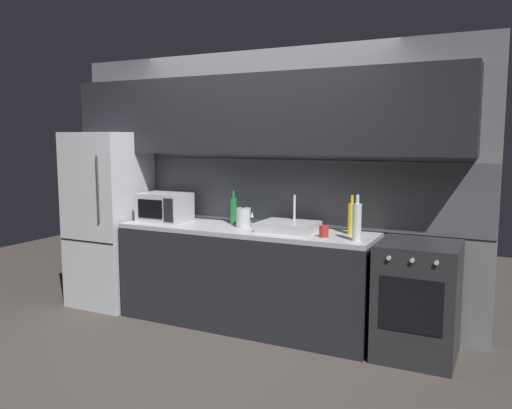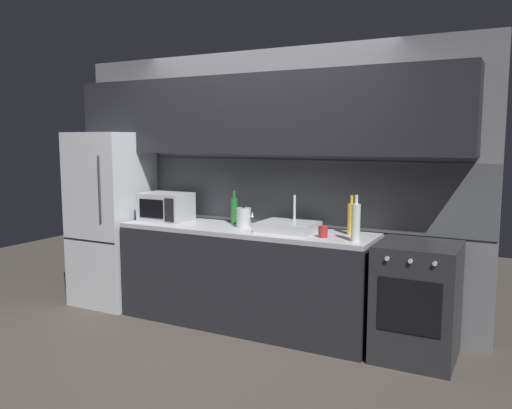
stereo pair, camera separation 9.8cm
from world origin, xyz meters
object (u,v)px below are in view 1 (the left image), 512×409
at_px(wine_bottle_green, 233,210).
at_px(oven_range, 417,300).
at_px(microwave, 165,207).
at_px(mug_red, 324,231).
at_px(kettle, 244,218).
at_px(refrigerator, 109,219).
at_px(wine_bottle_clear, 357,222).
at_px(wine_bottle_yellow, 352,218).

bearing_deg(wine_bottle_green, oven_range, -5.45).
relative_size(microwave, mug_red, 4.86).
distance_m(microwave, kettle, 0.86).
height_order(refrigerator, kettle, refrigerator).
bearing_deg(mug_red, microwave, 175.87).
height_order(wine_bottle_clear, wine_bottle_yellow, wine_bottle_clear).
bearing_deg(mug_red, kettle, 170.99).
xyz_separation_m(microwave, wine_bottle_yellow, (1.81, 0.11, -0.00)).
bearing_deg(oven_range, wine_bottle_clear, -162.95).
bearing_deg(wine_bottle_clear, mug_red, 171.98).
bearing_deg(wine_bottle_green, mug_red, -15.07).
distance_m(wine_bottle_clear, wine_bottle_yellow, 0.29).
height_order(microwave, wine_bottle_green, wine_bottle_green).
bearing_deg(mug_red, refrigerator, 177.53).
xyz_separation_m(oven_range, mug_red, (-0.73, -0.10, 0.50)).
height_order(refrigerator, microwave, refrigerator).
relative_size(oven_range, kettle, 4.51).
distance_m(oven_range, mug_red, 0.89).
height_order(refrigerator, wine_bottle_green, refrigerator).
bearing_deg(oven_range, microwave, 179.53).
distance_m(kettle, mug_red, 0.81).
relative_size(wine_bottle_yellow, mug_red, 3.45).
distance_m(oven_range, microwave, 2.45).
height_order(wine_bottle_yellow, mug_red, wine_bottle_yellow).
height_order(wine_bottle_clear, mug_red, wine_bottle_clear).
relative_size(oven_range, mug_red, 9.52).
bearing_deg(wine_bottle_green, refrigerator, -173.23).
bearing_deg(wine_bottle_green, microwave, -168.10).
relative_size(refrigerator, oven_range, 1.95).
relative_size(microwave, wine_bottle_green, 1.48).
relative_size(refrigerator, wine_bottle_green, 5.63).
distance_m(microwave, mug_red, 1.66).
relative_size(microwave, wine_bottle_yellow, 1.41).
xyz_separation_m(wine_bottle_green, mug_red, (0.97, -0.26, -0.08)).
distance_m(microwave, wine_bottle_clear, 1.94).
bearing_deg(microwave, wine_bottle_green, 11.90).
relative_size(kettle, mug_red, 2.11).
distance_m(wine_bottle_green, mug_red, 1.01).
bearing_deg(wine_bottle_clear, microwave, 175.31).
height_order(oven_range, mug_red, mug_red).
xyz_separation_m(wine_bottle_clear, wine_bottle_yellow, (-0.12, 0.27, -0.02)).
relative_size(wine_bottle_green, mug_red, 3.29).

